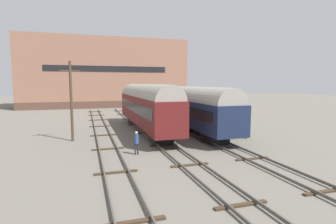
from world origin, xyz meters
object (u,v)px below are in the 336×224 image
train_car_maroon (146,105)px  person_worker (136,141)px  train_car_navy (190,106)px  bench (220,119)px  utility_pole (71,100)px

train_car_maroon → person_worker: 9.92m
train_car_navy → bench: size_ratio=13.39×
bench → train_car_maroon: bearing=158.9°
person_worker → utility_pole: bearing=126.6°
train_car_navy → bench: (2.95, -1.75, -1.41)m
train_car_maroon → utility_pole: (-7.72, -2.73, 0.84)m
train_car_navy → bench: 3.71m
train_car_navy → train_car_maroon: train_car_maroon is taller
utility_pole → bench: bearing=-1.0°
person_worker → utility_pole: (-4.87, 6.57, 2.80)m
bench → person_worker: 12.35m
train_car_maroon → train_car_navy: bearing=-14.5°
train_car_navy → person_worker: size_ratio=10.37×
train_car_navy → bench: train_car_navy is taller
train_car_maroon → person_worker: size_ratio=10.41×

